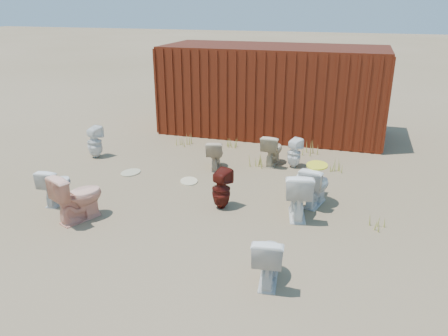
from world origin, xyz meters
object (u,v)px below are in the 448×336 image
(toilet_back_a, at_px, (95,142))
(toilet_back_beige_right, at_px, (273,150))
(toilet_front_a, at_px, (56,185))
(loose_tank, at_px, (309,185))
(toilet_back_beige_left, at_px, (215,154))
(shipping_container, at_px, (273,90))
(toilet_back_e, at_px, (294,153))
(toilet_front_maroon, at_px, (221,189))
(toilet_front_e, at_px, (268,258))
(toilet_back_yellowlid, at_px, (315,185))
(toilet_front_c, at_px, (298,194))
(toilet_front_pink, at_px, (78,196))

(toilet_back_a, relative_size, toilet_back_beige_right, 1.06)
(toilet_front_a, distance_m, loose_tank, 4.79)
(toilet_back_beige_left, bearing_deg, shipping_container, -112.81)
(toilet_back_beige_left, relative_size, toilet_back_e, 0.99)
(toilet_front_maroon, bearing_deg, toilet_front_e, 141.70)
(toilet_back_beige_right, bearing_deg, toilet_front_a, 49.49)
(shipping_container, height_order, toilet_back_yellowlid, shipping_container)
(toilet_front_a, height_order, toilet_front_c, toilet_front_c)
(toilet_back_beige_left, distance_m, loose_tank, 2.32)
(toilet_back_a, distance_m, toilet_back_beige_right, 4.23)
(shipping_container, height_order, toilet_front_maroon, shipping_container)
(toilet_back_yellowlid, bearing_deg, toilet_front_e, 97.73)
(toilet_front_a, relative_size, loose_tank, 1.40)
(toilet_front_maroon, xyz_separation_m, toilet_back_yellowlid, (1.60, 0.66, 0.01))
(toilet_back_beige_left, height_order, loose_tank, toilet_back_beige_left)
(toilet_front_maroon, xyz_separation_m, toilet_back_beige_left, (-0.74, 1.90, -0.04))
(toilet_front_c, distance_m, toilet_back_beige_left, 2.77)
(loose_tank, bearing_deg, toilet_back_a, 178.88)
(toilet_front_a, height_order, toilet_back_a, toilet_back_a)
(toilet_front_pink, relative_size, toilet_back_e, 1.28)
(toilet_front_pink, bearing_deg, loose_tank, -122.88)
(toilet_front_e, relative_size, toilet_back_a, 0.96)
(shipping_container, bearing_deg, toilet_front_c, -73.76)
(toilet_front_maroon, height_order, toilet_back_beige_left, toilet_front_maroon)
(toilet_back_a, bearing_deg, toilet_front_maroon, 170.53)
(toilet_back_a, bearing_deg, toilet_front_a, 122.66)
(toilet_front_maroon, relative_size, toilet_back_beige_left, 1.12)
(toilet_front_maroon, relative_size, toilet_back_yellowlid, 0.97)
(toilet_front_c, relative_size, toilet_back_beige_right, 1.18)
(toilet_front_c, height_order, toilet_front_maroon, toilet_front_c)
(shipping_container, relative_size, toilet_back_beige_right, 8.40)
(toilet_front_a, xyz_separation_m, toilet_front_pink, (0.80, -0.46, 0.08))
(toilet_front_a, relative_size, toilet_back_beige_right, 0.98)
(shipping_container, bearing_deg, toilet_back_yellowlid, -69.07)
(toilet_front_e, relative_size, loose_tank, 1.46)
(toilet_front_maroon, height_order, toilet_back_yellowlid, toilet_back_yellowlid)
(toilet_front_c, relative_size, toilet_back_yellowlid, 1.12)
(toilet_front_pink, relative_size, toilet_front_c, 1.02)
(toilet_front_c, bearing_deg, toilet_front_pink, 7.82)
(shipping_container, bearing_deg, toilet_back_e, -68.52)
(toilet_front_c, relative_size, toilet_front_e, 1.15)
(toilet_back_a, bearing_deg, loose_tank, -171.05)
(toilet_front_e, distance_m, toilet_back_beige_left, 4.34)
(toilet_front_a, xyz_separation_m, toilet_back_yellowlid, (4.58, 1.35, 0.03))
(toilet_front_c, xyz_separation_m, toilet_back_beige_right, (-0.92, 2.43, -0.06))
(toilet_front_pink, xyz_separation_m, toilet_back_yellowlid, (3.78, 1.81, -0.05))
(toilet_front_pink, bearing_deg, toilet_back_e, -105.75)
(toilet_front_c, relative_size, toilet_back_e, 1.26)
(toilet_front_c, distance_m, loose_tank, 1.08)
(toilet_front_c, distance_m, toilet_back_a, 5.34)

